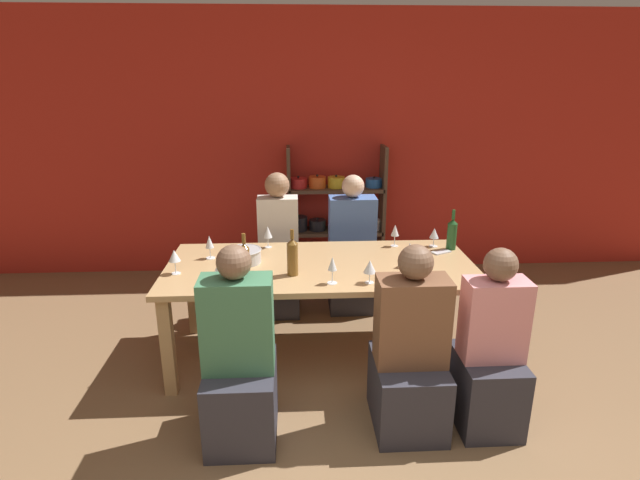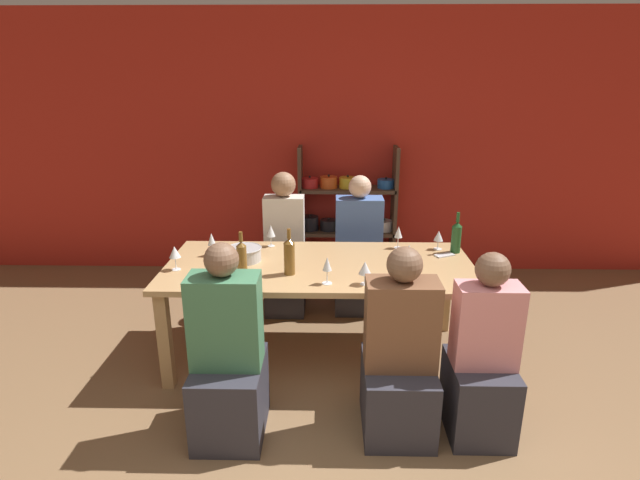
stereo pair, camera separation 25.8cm
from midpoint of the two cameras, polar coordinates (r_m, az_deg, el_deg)
name	(u,v)px [view 1 (the left image)]	position (r m, az deg, el deg)	size (l,w,h in m)	color
wall_back_red	(314,146)	(5.31, -2.10, 10.66)	(8.80, 0.06, 2.70)	red
shelf_unit	(335,223)	(5.28, 0.32, 1.91)	(1.01, 0.30, 1.37)	#4C3828
dining_table	(321,274)	(3.65, -1.95, -3.98)	(2.23, 1.02, 0.75)	tan
mixing_bowl	(244,255)	(3.69, -10.67, -1.75)	(0.26, 0.26, 0.10)	#B7BABC
wine_bottle_green	(452,234)	(3.99, 13.07, 0.70)	(0.08, 0.08, 0.32)	#1E4C23
wine_bottle_dark	(292,256)	(3.39, -5.35, -1.91)	(0.08, 0.08, 0.32)	brown
wine_bottle_amber	(245,260)	(3.39, -10.77, -2.28)	(0.07, 0.07, 0.31)	brown
wine_glass_white_a	(174,256)	(3.58, -18.31, -1.81)	(0.08, 0.08, 0.17)	white
wine_glass_red_a	(410,250)	(3.56, 8.17, -1.17)	(0.07, 0.07, 0.18)	white
wine_glass_red_b	(268,233)	(3.96, -7.86, 0.83)	(0.07, 0.07, 0.18)	white
wine_glass_white_b	(221,266)	(3.34, -13.46, -2.90)	(0.08, 0.08, 0.17)	white
wine_glass_white_c	(434,234)	(4.03, 11.14, 0.67)	(0.07, 0.07, 0.15)	white
wine_glass_red_c	(370,267)	(3.26, 3.46, -3.14)	(0.08, 0.08, 0.16)	white
wine_glass_empty_a	(395,231)	(3.98, 6.74, 1.02)	(0.06, 0.06, 0.18)	white
wine_glass_white_d	(417,261)	(3.41, 8.88, -2.44)	(0.07, 0.07, 0.15)	white
wine_glass_white_e	(209,243)	(3.81, -14.43, -0.34)	(0.07, 0.07, 0.18)	white
wine_glass_white_f	(332,265)	(3.24, -0.86, -2.89)	(0.07, 0.07, 0.18)	white
cell_phone	(441,252)	(3.93, 11.88, -1.38)	(0.17, 0.13, 0.01)	silver
person_near_a	(240,371)	(3.01, -11.64, -14.51)	(0.40, 0.50, 1.20)	#2D2D38
person_far_a	(279,261)	(4.47, -6.35, -2.37)	(0.35, 0.44, 1.27)	#2D2D38
person_near_b	(409,363)	(3.08, 7.75, -13.79)	(0.41, 0.52, 1.16)	#2D2D38
person_far_b	(351,259)	(4.57, 2.01, -2.26)	(0.41, 0.52, 1.23)	#2D2D38
person_near_c	(489,362)	(3.18, 16.51, -13.30)	(0.36, 0.45, 1.14)	#2D2D38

